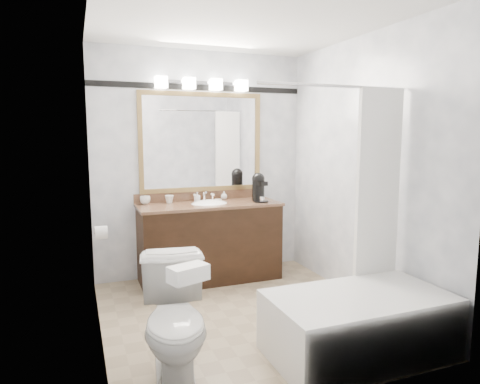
% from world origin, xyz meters
% --- Properties ---
extents(room, '(2.42, 2.62, 2.52)m').
position_xyz_m(room, '(0.00, 0.00, 1.25)').
color(room, tan).
rests_on(room, ground).
extents(vanity, '(1.53, 0.58, 0.97)m').
position_xyz_m(vanity, '(0.00, 1.02, 0.44)').
color(vanity, black).
rests_on(vanity, ground).
extents(mirror, '(1.40, 0.04, 1.10)m').
position_xyz_m(mirror, '(0.00, 1.28, 1.50)').
color(mirror, olive).
rests_on(mirror, room).
extents(vanity_light_bar, '(1.02, 0.14, 0.12)m').
position_xyz_m(vanity_light_bar, '(0.00, 1.23, 2.13)').
color(vanity_light_bar, silver).
rests_on(vanity_light_bar, room).
extents(accent_stripe, '(2.40, 0.01, 0.06)m').
position_xyz_m(accent_stripe, '(0.00, 1.29, 2.10)').
color(accent_stripe, black).
rests_on(accent_stripe, room).
extents(bathtub, '(1.30, 0.75, 1.96)m').
position_xyz_m(bathtub, '(0.55, -0.90, 0.28)').
color(bathtub, white).
rests_on(bathtub, ground).
extents(tp_roll, '(0.11, 0.12, 0.12)m').
position_xyz_m(tp_roll, '(-1.14, 0.66, 0.70)').
color(tp_roll, white).
rests_on(tp_roll, room).
extents(toilet, '(0.55, 0.82, 0.78)m').
position_xyz_m(toilet, '(-0.78, -0.77, 0.39)').
color(toilet, white).
rests_on(toilet, ground).
extents(tissue_box, '(0.24, 0.18, 0.09)m').
position_xyz_m(tissue_box, '(-0.78, -1.12, 0.83)').
color(tissue_box, white).
rests_on(tissue_box, toilet).
extents(coffee_maker, '(0.17, 0.21, 0.32)m').
position_xyz_m(coffee_maker, '(0.55, 0.94, 1.01)').
color(coffee_maker, black).
rests_on(coffee_maker, vanity).
extents(cup_left, '(0.14, 0.14, 0.09)m').
position_xyz_m(cup_left, '(-0.65, 1.22, 0.89)').
color(cup_left, white).
rests_on(cup_left, vanity).
extents(cup_right, '(0.12, 0.12, 0.09)m').
position_xyz_m(cup_right, '(-0.40, 1.19, 0.89)').
color(cup_right, white).
rests_on(cup_right, vanity).
extents(soap_bottle_a, '(0.06, 0.06, 0.11)m').
position_xyz_m(soap_bottle_a, '(-0.09, 1.16, 0.90)').
color(soap_bottle_a, white).
rests_on(soap_bottle_a, vanity).
extents(soap_bottle_b, '(0.09, 0.09, 0.09)m').
position_xyz_m(soap_bottle_b, '(0.24, 1.23, 0.90)').
color(soap_bottle_b, white).
rests_on(soap_bottle_b, vanity).
extents(soap_bar, '(0.07, 0.05, 0.02)m').
position_xyz_m(soap_bar, '(0.14, 1.13, 0.86)').
color(soap_bar, beige).
rests_on(soap_bar, vanity).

